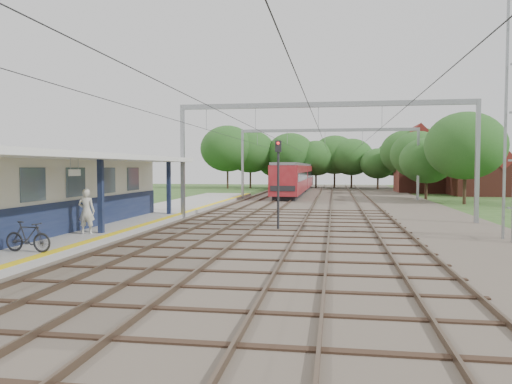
# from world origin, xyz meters

# --- Properties ---
(ground) EXTENTS (160.00, 160.00, 0.00)m
(ground) POSITION_xyz_m (0.00, 0.00, 0.00)
(ground) COLOR #2D4C1E
(ground) RESTS_ON ground
(ballast_bed) EXTENTS (18.00, 90.00, 0.10)m
(ballast_bed) POSITION_xyz_m (4.00, 30.00, 0.05)
(ballast_bed) COLOR #473D33
(ballast_bed) RESTS_ON ground
(platform) EXTENTS (5.00, 52.00, 0.35)m
(platform) POSITION_xyz_m (-7.50, 14.00, 0.17)
(platform) COLOR gray
(platform) RESTS_ON ground
(yellow_stripe) EXTENTS (0.45, 52.00, 0.01)m
(yellow_stripe) POSITION_xyz_m (-5.25, 14.00, 0.35)
(yellow_stripe) COLOR yellow
(yellow_stripe) RESTS_ON platform
(station_building) EXTENTS (3.41, 18.00, 3.40)m
(station_building) POSITION_xyz_m (-8.88, 7.00, 2.04)
(station_building) COLOR beige
(station_building) RESTS_ON platform
(canopy) EXTENTS (6.40, 20.00, 3.44)m
(canopy) POSITION_xyz_m (-7.77, 6.00, 3.64)
(canopy) COLOR #131C3C
(canopy) RESTS_ON platform
(rail_tracks) EXTENTS (11.80, 88.00, 0.15)m
(rail_tracks) POSITION_xyz_m (1.50, 30.00, 0.18)
(rail_tracks) COLOR brown
(rail_tracks) RESTS_ON ballast_bed
(catenary_system) EXTENTS (17.22, 88.00, 7.00)m
(catenary_system) POSITION_xyz_m (3.39, 25.28, 5.51)
(catenary_system) COLOR gray
(catenary_system) RESTS_ON ground
(tree_band) EXTENTS (31.72, 30.88, 8.82)m
(tree_band) POSITION_xyz_m (3.84, 57.12, 4.92)
(tree_band) COLOR #382619
(tree_band) RESTS_ON ground
(house_near) EXTENTS (7.00, 6.12, 7.89)m
(house_near) POSITION_xyz_m (21.00, 46.00, 2.99)
(house_near) COLOR brown
(house_near) RESTS_ON ground
(house_far) EXTENTS (8.00, 6.12, 8.66)m
(house_far) POSITION_xyz_m (16.00, 52.00, 3.23)
(house_far) COLOR brown
(house_far) RESTS_ON ground
(person) EXTENTS (0.76, 0.54, 1.95)m
(person) POSITION_xyz_m (-6.34, 5.53, 1.33)
(person) COLOR beige
(person) RESTS_ON platform
(bicycle) EXTENTS (1.78, 0.63, 1.05)m
(bicycle) POSITION_xyz_m (-6.03, 0.93, 0.87)
(bicycle) COLOR black
(bicycle) RESTS_ON platform
(train) EXTENTS (2.71, 33.80, 3.58)m
(train) POSITION_xyz_m (-0.50, 47.60, 2.00)
(train) COLOR black
(train) RESTS_ON ballast_bed
(signal_post) EXTENTS (0.32, 0.28, 4.55)m
(signal_post) POSITION_xyz_m (1.35, 10.62, 2.92)
(signal_post) COLOR black
(signal_post) RESTS_ON ground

